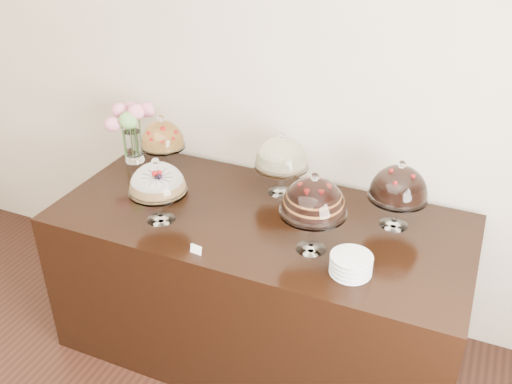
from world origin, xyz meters
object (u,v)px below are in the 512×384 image
at_px(cake_stand_dark_choco, 399,185).
at_px(cake_stand_fruit_tart, 162,137).
at_px(cake_stand_cheesecake, 282,155).
at_px(flower_vase, 131,125).
at_px(cake_stand_sugar_sponge, 157,181).
at_px(display_counter, 260,284).
at_px(plate_stack, 351,265).
at_px(cake_stand_choco_layer, 314,199).

distance_m(cake_stand_dark_choco, cake_stand_fruit_tart, 1.40).
bearing_deg(cake_stand_cheesecake, flower_vase, 179.81).
height_order(cake_stand_sugar_sponge, cake_stand_fruit_tart, cake_stand_fruit_tart).
distance_m(cake_stand_sugar_sponge, cake_stand_dark_choco, 1.21).
height_order(display_counter, cake_stand_sugar_sponge, cake_stand_sugar_sponge).
bearing_deg(display_counter, plate_stack, -25.80).
relative_size(cake_stand_fruit_tart, plate_stack, 1.94).
height_order(cake_stand_dark_choco, plate_stack, cake_stand_dark_choco).
height_order(cake_stand_cheesecake, cake_stand_dark_choco, same).
distance_m(cake_stand_choco_layer, plate_stack, 0.34).
relative_size(cake_stand_sugar_sponge, cake_stand_choco_layer, 0.86).
xyz_separation_m(cake_stand_fruit_tart, plate_stack, (1.30, -0.52, -0.18)).
relative_size(cake_stand_cheesecake, plate_stack, 1.97).
relative_size(cake_stand_sugar_sponge, cake_stand_cheesecake, 0.97).
distance_m(display_counter, cake_stand_sugar_sponge, 0.86).
height_order(display_counter, cake_stand_choco_layer, cake_stand_choco_layer).
distance_m(cake_stand_sugar_sponge, plate_stack, 1.05).
bearing_deg(plate_stack, cake_stand_dark_choco, 78.59).
distance_m(display_counter, cake_stand_dark_choco, 0.98).
height_order(cake_stand_choco_layer, cake_stand_fruit_tart, cake_stand_choco_layer).
bearing_deg(cake_stand_cheesecake, display_counter, -90.74).
distance_m(cake_stand_dark_choco, flower_vase, 1.65).
bearing_deg(cake_stand_dark_choco, cake_stand_choco_layer, -130.89).
height_order(cake_stand_sugar_sponge, cake_stand_dark_choco, cake_stand_dark_choco).
distance_m(cake_stand_fruit_tart, flower_vase, 0.26).
height_order(cake_stand_cheesecake, flower_vase, flower_vase).
bearing_deg(cake_stand_cheesecake, cake_stand_dark_choco, -7.26).
relative_size(cake_stand_choco_layer, cake_stand_dark_choco, 1.12).
bearing_deg(cake_stand_fruit_tart, cake_stand_cheesecake, 3.40).
relative_size(cake_stand_sugar_sponge, plate_stack, 1.91).
distance_m(cake_stand_sugar_sponge, cake_stand_fruit_tart, 0.54).
bearing_deg(cake_stand_fruit_tart, cake_stand_dark_choco, -1.65).
distance_m(cake_stand_sugar_sponge, flower_vase, 0.74).
distance_m(flower_vase, plate_stack, 1.66).
relative_size(display_counter, flower_vase, 5.67).
height_order(display_counter, cake_stand_dark_choco, cake_stand_dark_choco).
bearing_deg(cake_stand_fruit_tart, display_counter, -18.96).
xyz_separation_m(cake_stand_sugar_sponge, flower_vase, (-0.52, 0.52, 0.02)).
relative_size(display_counter, cake_stand_fruit_tart, 6.05).
bearing_deg(plate_stack, cake_stand_sugar_sponge, 177.34).
relative_size(display_counter, cake_stand_cheesecake, 5.95).
xyz_separation_m(display_counter, cake_stand_sugar_sponge, (-0.47, -0.23, 0.68)).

